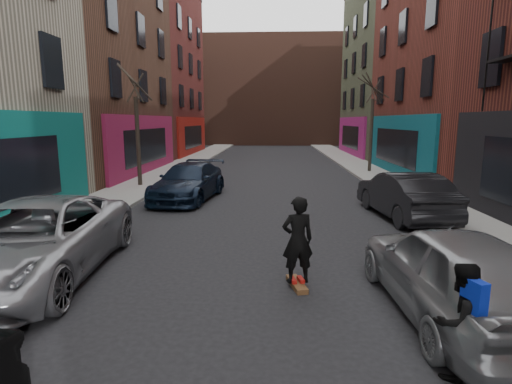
# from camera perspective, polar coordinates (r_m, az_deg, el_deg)

# --- Properties ---
(sidewalk_left) EXTENTS (2.50, 84.00, 0.13)m
(sidewalk_left) POSITION_cam_1_polar(r_m,az_deg,el_deg) (31.69, -9.36, 4.37)
(sidewalk_left) COLOR gray
(sidewalk_left) RESTS_ON ground
(sidewalk_right) EXTENTS (2.50, 84.00, 0.13)m
(sidewalk_right) POSITION_cam_1_polar(r_m,az_deg,el_deg) (31.58, 13.49, 4.20)
(sidewalk_right) COLOR gray
(sidewalk_right) RESTS_ON ground
(building_far) EXTENTS (40.00, 10.00, 14.00)m
(building_far) POSITION_cam_1_polar(r_m,az_deg,el_deg) (56.98, 2.36, 14.00)
(building_far) COLOR #47281E
(building_far) RESTS_ON ground
(tree_left_far) EXTENTS (2.00, 2.00, 6.50)m
(tree_left_far) POSITION_cam_1_polar(r_m,az_deg,el_deg) (19.94, -16.67, 10.27)
(tree_left_far) COLOR black
(tree_left_far) RESTS_ON sidewalk_left
(tree_right_far) EXTENTS (2.00, 2.00, 6.80)m
(tree_right_far) POSITION_cam_1_polar(r_m,az_deg,el_deg) (25.55, 16.25, 10.52)
(tree_right_far) COLOR black
(tree_right_far) RESTS_ON sidewalk_right
(parked_left_far) EXTENTS (3.04, 5.90, 1.59)m
(parked_left_far) POSITION_cam_1_polar(r_m,az_deg,el_deg) (9.35, -29.24, -6.08)
(parked_left_far) COLOR gray
(parked_left_far) RESTS_ON ground
(parked_left_end) EXTENTS (2.68, 5.30, 1.47)m
(parked_left_end) POSITION_cam_1_polar(r_m,az_deg,el_deg) (16.57, -9.60, 1.48)
(parked_left_end) COLOR black
(parked_left_end) RESTS_ON ground
(parked_right_far) EXTENTS (2.10, 4.72, 1.58)m
(parked_right_far) POSITION_cam_1_polar(r_m,az_deg,el_deg) (7.32, 26.32, -10.18)
(parked_right_far) COLOR gray
(parked_right_far) RESTS_ON ground
(parked_right_end) EXTENTS (2.19, 4.86, 1.55)m
(parked_right_end) POSITION_cam_1_polar(r_m,az_deg,el_deg) (14.10, 20.36, -0.38)
(parked_right_end) COLOR black
(parked_right_end) RESTS_ON ground
(skateboard) EXTENTS (0.41, 0.83, 0.10)m
(skateboard) POSITION_cam_1_polar(r_m,az_deg,el_deg) (8.04, 5.84, -12.96)
(skateboard) COLOR brown
(skateboard) RESTS_ON ground
(skateboarder) EXTENTS (0.70, 0.54, 1.70)m
(skateboarder) POSITION_cam_1_polar(r_m,az_deg,el_deg) (7.73, 5.96, -6.82)
(skateboarder) COLOR black
(skateboarder) RESTS_ON skateboard
(pedestrian) EXTENTS (0.88, 0.78, 1.51)m
(pedestrian) POSITION_cam_1_polar(r_m,az_deg,el_deg) (5.76, 27.11, -16.03)
(pedestrian) COLOR black
(pedestrian) RESTS_ON ground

